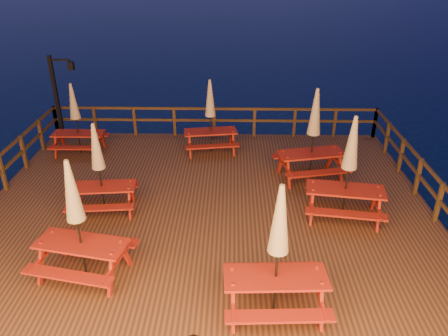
{
  "coord_description": "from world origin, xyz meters",
  "views": [
    {
      "loc": [
        0.66,
        -10.15,
        6.66
      ],
      "look_at": [
        0.44,
        0.6,
        1.21
      ],
      "focal_mm": 35.0,
      "sensor_mm": 36.0,
      "label": 1
    }
  ],
  "objects_px": {
    "picnic_table_1": "(210,115)",
    "picnic_table_2": "(76,118)",
    "picnic_table_0": "(278,250)",
    "lamp_post": "(60,90)"
  },
  "relations": [
    {
      "from": "lamp_post",
      "to": "picnic_table_2",
      "type": "bearing_deg",
      "value": -54.92
    },
    {
      "from": "picnic_table_1",
      "to": "picnic_table_2",
      "type": "relative_size",
      "value": 1.04
    },
    {
      "from": "picnic_table_0",
      "to": "picnic_table_2",
      "type": "relative_size",
      "value": 1.14
    },
    {
      "from": "lamp_post",
      "to": "picnic_table_2",
      "type": "relative_size",
      "value": 1.24
    },
    {
      "from": "lamp_post",
      "to": "picnic_table_2",
      "type": "distance_m",
      "value": 1.66
    },
    {
      "from": "lamp_post",
      "to": "picnic_table_0",
      "type": "height_order",
      "value": "lamp_post"
    },
    {
      "from": "lamp_post",
      "to": "picnic_table_1",
      "type": "distance_m",
      "value": 5.45
    },
    {
      "from": "lamp_post",
      "to": "picnic_table_0",
      "type": "bearing_deg",
      "value": -50.67
    },
    {
      "from": "picnic_table_1",
      "to": "picnic_table_2",
      "type": "bearing_deg",
      "value": 173.67
    },
    {
      "from": "picnic_table_0",
      "to": "picnic_table_1",
      "type": "bearing_deg",
      "value": 99.53
    }
  ]
}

